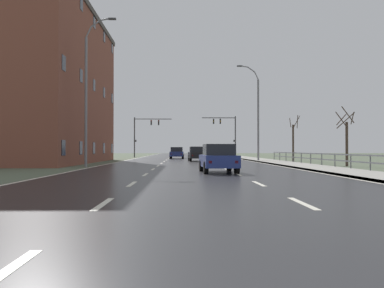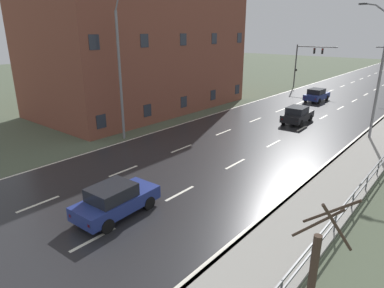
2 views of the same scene
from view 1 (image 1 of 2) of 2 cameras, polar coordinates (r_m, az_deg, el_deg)
name	(u,v)px [view 1 (image 1 of 2)]	position (r m, az deg, el deg)	size (l,w,h in m)	color
ground_plane	(186,160)	(50.06, -0.86, -2.28)	(160.00, 160.00, 0.12)	#4C5642
road_asphalt_strip	(185,158)	(62.06, -0.98, -1.92)	(14.00, 120.00, 0.03)	#232326
sidewalk_right	(240,157)	(62.70, 6.75, -1.86)	(3.00, 120.00, 0.12)	gray
guardrail	(342,158)	(27.81, 20.43, -1.90)	(0.07, 38.57, 1.00)	#515459
street_lamp_midground	(257,114)	(43.51, 9.13, 4.18)	(2.36, 0.24, 10.22)	slate
street_lamp_left_bank	(88,93)	(31.10, -14.48, 6.96)	(2.30, 0.24, 11.08)	slate
traffic_signal_right	(227,129)	(63.70, 4.99, 2.10)	(5.36, 0.36, 6.47)	#38383A
traffic_signal_left	(144,130)	(63.60, -6.80, 2.02)	(5.88, 0.36, 6.26)	#38383A
car_far_left	(218,158)	(22.21, 3.72, -2.00)	(1.98, 4.17, 1.57)	navy
car_distant	(197,154)	(43.46, 0.75, -1.38)	(1.98, 4.17, 1.57)	black
car_near_left	(177,153)	(54.58, -2.15, -1.25)	(1.92, 4.14, 1.57)	navy
brick_building	(31,86)	(41.86, -21.79, 7.54)	(12.27, 22.76, 14.54)	brown
bare_tree_mid	(347,139)	(32.67, 20.94, 0.71)	(1.61, 1.69, 4.52)	#423328
bare_tree_far	(293,140)	(44.69, 14.09, 0.49)	(1.05, 1.30, 4.91)	#423328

